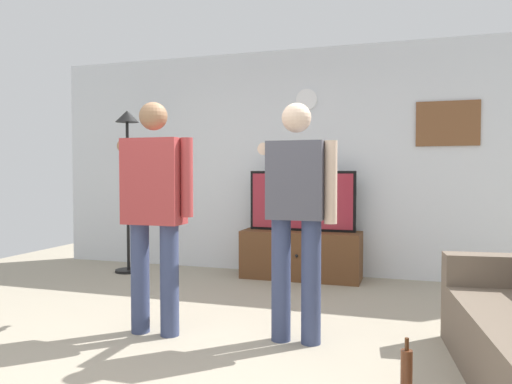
{
  "coord_description": "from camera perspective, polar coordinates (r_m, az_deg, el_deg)",
  "views": [
    {
      "loc": [
        1.33,
        -2.89,
        1.22
      ],
      "look_at": [
        0.04,
        1.2,
        1.05
      ],
      "focal_mm": 34.39,
      "sensor_mm": 36.0,
      "label": 1
    }
  ],
  "objects": [
    {
      "name": "beverage_bottle",
      "position": [
        3.03,
        17.1,
        -19.1
      ],
      "size": [
        0.07,
        0.07,
        0.3
      ],
      "color": "#592D19",
      "rests_on": "ground_plane"
    },
    {
      "name": "television",
      "position": [
        5.67,
        5.37,
        -1.03
      ],
      "size": [
        1.23,
        0.07,
        0.69
      ],
      "color": "black",
      "rests_on": "tv_stand"
    },
    {
      "name": "person_standing_nearer_lamp",
      "position": [
        3.76,
        -11.69,
        -1.18
      ],
      "size": [
        0.63,
        0.78,
        1.74
      ],
      "color": "#384266",
      "rests_on": "ground_plane"
    },
    {
      "name": "wall_clock",
      "position": [
        5.96,
        5.92,
        10.65
      ],
      "size": [
        0.25,
        0.03,
        0.25
      ],
      "primitive_type": "cylinder",
      "rotation": [
        1.57,
        0.0,
        0.0
      ],
      "color": "white"
    },
    {
      "name": "ground_plane",
      "position": [
        3.41,
        -7.16,
        -18.73
      ],
      "size": [
        8.4,
        8.4,
        0.0
      ],
      "primitive_type": "plane",
      "color": "#9E937F"
    },
    {
      "name": "framed_picture",
      "position": [
        5.82,
        21.39,
        7.43
      ],
      "size": [
        0.66,
        0.04,
        0.49
      ],
      "primitive_type": "cube",
      "color": "brown"
    },
    {
      "name": "tv_stand",
      "position": [
        5.7,
        5.25,
        -7.29
      ],
      "size": [
        1.36,
        0.48,
        0.55
      ],
      "color": "brown",
      "rests_on": "ground_plane"
    },
    {
      "name": "person_standing_nearer_couch",
      "position": [
        3.52,
        4.74,
        -1.8
      ],
      "size": [
        0.58,
        0.78,
        1.71
      ],
      "color": "#384266",
      "rests_on": "ground_plane"
    },
    {
      "name": "back_wall",
      "position": [
        5.99,
        4.66,
        3.51
      ],
      "size": [
        6.4,
        0.1,
        2.7
      ],
      "primitive_type": "cube",
      "color": "silver",
      "rests_on": "ground_plane"
    },
    {
      "name": "floor_lamp",
      "position": [
        6.18,
        -14.73,
        3.96
      ],
      "size": [
        0.32,
        0.32,
        1.97
      ],
      "color": "black",
      "rests_on": "ground_plane"
    }
  ]
}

